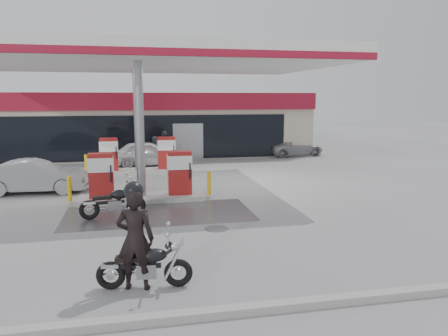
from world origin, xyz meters
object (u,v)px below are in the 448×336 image
at_px(main_motorcycle, 146,267).
at_px(biker_walking, 165,149).
at_px(hatchback_silver, 35,176).
at_px(biker_main, 135,239).
at_px(pump_island_near, 141,181).
at_px(pump_island_far, 138,159).
at_px(parked_car_left, 1,151).
at_px(parked_car_right, 295,148).
at_px(attendant, 155,150).
at_px(parked_motorcycle, 114,203).
at_px(sedan_white, 147,153).

distance_m(main_motorcycle, biker_walking, 15.85).
height_order(hatchback_silver, biker_walking, biker_walking).
distance_m(main_motorcycle, biker_main, 0.61).
xyz_separation_m(pump_island_near, pump_island_far, (0.00, 6.00, 0.00)).
bearing_deg(main_motorcycle, pump_island_near, 95.71).
distance_m(pump_island_near, parked_car_left, 14.35).
relative_size(main_motorcycle, hatchback_silver, 0.48).
xyz_separation_m(pump_island_far, parked_car_right, (10.00, 4.55, -0.19)).
relative_size(pump_island_far, attendant, 3.22).
distance_m(hatchback_silver, parked_car_right, 16.34).
distance_m(pump_island_far, parked_motorcycle, 8.20).
distance_m(parked_car_left, parked_car_right, 17.93).
xyz_separation_m(main_motorcycle, hatchback_silver, (-3.95, 9.77, 0.23)).
xyz_separation_m(parked_motorcycle, biker_walking, (2.37, 10.35, 0.43)).
bearing_deg(parked_car_right, parked_motorcycle, 129.87).
bearing_deg(hatchback_silver, parked_motorcycle, -141.22).
bearing_deg(hatchback_silver, pump_island_far, -43.96).
bearing_deg(biker_walking, hatchback_silver, -160.35).
distance_m(pump_island_far, main_motorcycle, 13.57).
relative_size(attendant, parked_car_left, 0.40).
xyz_separation_m(hatchback_silver, biker_walking, (5.52, 6.00, 0.24)).
bearing_deg(hatchback_silver, parked_car_right, -56.43).
distance_m(main_motorcycle, hatchback_silver, 10.54).
xyz_separation_m(sedan_white, attendant, (0.46, 0.48, 0.11)).
distance_m(parked_motorcycle, attendant, 10.99).
xyz_separation_m(hatchback_silver, parked_car_right, (14.05, 8.35, -0.14)).
bearing_deg(main_motorcycle, hatchback_silver, 118.48).
bearing_deg(pump_island_near, sedan_white, 86.33).
bearing_deg(main_motorcycle, pump_island_far, 96.04).
xyz_separation_m(main_motorcycle, sedan_white, (0.63, 15.77, 0.26)).
height_order(attendant, biker_walking, biker_walking).
bearing_deg(pump_island_far, biker_main, -91.23).
xyz_separation_m(parked_motorcycle, parked_car_right, (10.90, 12.70, 0.05)).
xyz_separation_m(pump_island_near, sedan_white, (0.53, 8.20, -0.02)).
bearing_deg(sedan_white, attendant, -45.52).
xyz_separation_m(pump_island_near, parked_motorcycle, (-0.90, -2.15, -0.24)).
bearing_deg(parked_car_right, biker_main, 140.89).
bearing_deg(attendant, biker_main, 155.37).
bearing_deg(attendant, hatchback_silver, 122.02).
distance_m(biker_main, biker_walking, 15.85).
distance_m(main_motorcycle, parked_car_right, 20.74).
bearing_deg(pump_island_near, pump_island_far, 90.00).
height_order(pump_island_near, biker_main, biker_main).
relative_size(main_motorcycle, parked_car_right, 0.51).
xyz_separation_m(pump_island_far, parked_motorcycle, (-0.90, -8.15, -0.24)).
xyz_separation_m(pump_island_far, biker_main, (-0.29, -13.55, 0.30)).
bearing_deg(attendant, parked_motorcycle, 150.00).
height_order(parked_motorcycle, attendant, attendant).
distance_m(sedan_white, parked_car_left, 9.22).
distance_m(biker_main, parked_car_right, 20.82).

